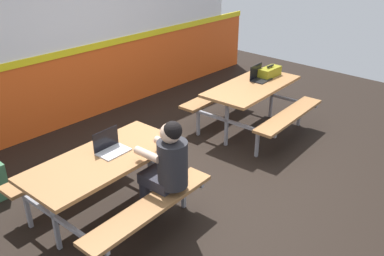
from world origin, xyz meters
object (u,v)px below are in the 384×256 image
Objects in this scene: picnic_table_right at (252,96)px; toolbox_grey at (270,72)px; laptop_silver at (111,147)px; student_nearer at (167,165)px; picnic_table_left at (105,171)px; laptop_dark at (259,77)px.

toolbox_grey is (0.50, 0.03, 0.24)m from picnic_table_right.
laptop_silver is (-2.63, -0.08, 0.22)m from picnic_table_right.
toolbox_grey is at bearing 1.90° from laptop_silver.
student_nearer reaches higher than toolbox_grey.
laptop_silver is 3.13m from toolbox_grey.
picnic_table_right is 0.55m from toolbox_grey.
picnic_table_left is 5.03× the size of laptop_dark.
picnic_table_left is 0.66m from student_nearer.
picnic_table_right is 4.18× the size of toolbox_grey.
laptop_dark is (0.25, 0.05, 0.22)m from picnic_table_right.
laptop_silver and laptop_dark have the same top height.
picnic_table_right is 5.03× the size of laptop_dark.
student_nearer is at bearing -68.20° from laptop_silver.
toolbox_grey reaches higher than picnic_table_left.
picnic_table_right is at bearing 15.33° from student_nearer.
picnic_table_left is at bearing -177.50° from picnic_table_right.
laptop_dark reaches higher than picnic_table_right.
picnic_table_left is 2.76m from picnic_table_right.
picnic_table_left is 5.03× the size of laptop_silver.
toolbox_grey is (2.90, 0.69, 0.10)m from student_nearer.
laptop_dark is at bearing 3.27° from picnic_table_left.
picnic_table_right is 2.64m from laptop_silver.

